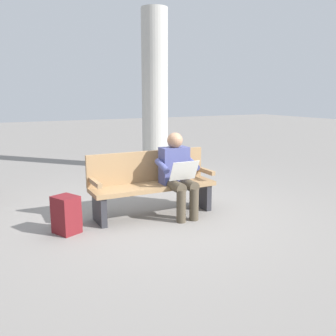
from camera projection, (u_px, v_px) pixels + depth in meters
name	position (u px, v px, depth m)	size (l,w,h in m)	color
ground_plane	(154.00, 215.00, 5.38)	(40.00, 40.00, 0.00)	gray
bench_near	(152.00, 183.00, 5.35)	(1.81, 0.52, 0.90)	#9E7A51
person_seated	(178.00, 172.00, 5.24)	(0.58, 0.58, 1.18)	#474C84
backpack	(67.00, 215.00, 4.65)	(0.37, 0.37, 0.47)	maroon
support_pillar	(155.00, 91.00, 8.39)	(0.59, 0.59, 3.54)	#B2AFA8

